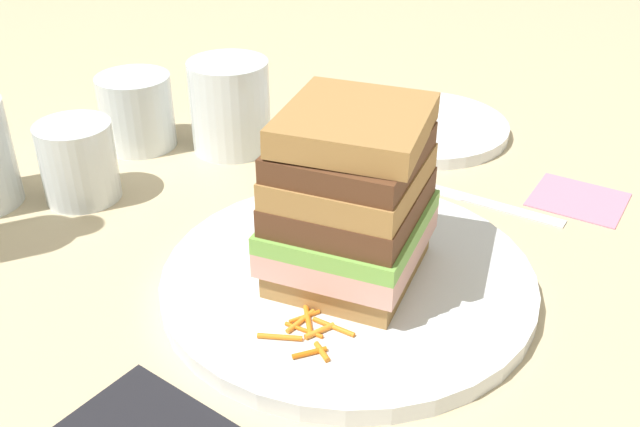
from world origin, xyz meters
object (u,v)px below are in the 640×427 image
Objects in this scene: empty_tumbler_1 at (137,111)px; napkin_pink at (578,199)px; empty_tumbler_2 at (78,162)px; sandwich at (353,197)px; knife at (466,197)px; juice_glass at (231,112)px; main_plate at (351,277)px; side_plate at (423,127)px.

empty_tumbler_1 is 0.94× the size of napkin_pink.
empty_tumbler_1 is 1.04× the size of empty_tumbler_2.
sandwich reaches higher than empty_tumbler_2.
empty_tumbler_1 is (-0.10, 0.34, 0.04)m from knife.
juice_glass is 1.28× the size of empty_tumbler_2.
knife is at bearing -73.14° from empty_tumbler_1.
sandwich is (0.00, 0.00, 0.07)m from main_plate.
knife is 2.41× the size of napkin_pink.
empty_tumbler_2 is 0.40× the size of side_plate.
knife is 2.56× the size of empty_tumbler_1.
empty_tumbler_2 is at bearing 96.97° from main_plate.
knife and napkin_pink have the same top height.
side_plate is 0.20m from napkin_pink.
empty_tumbler_2 is at bearing 97.02° from sandwich.
empty_tumbler_1 is at bearing 21.97° from empty_tumbler_2.
juice_glass is (0.13, 0.24, 0.03)m from main_plate.
knife is 0.37m from empty_tumbler_2.
empty_tumbler_1 is at bearing 76.99° from main_plate.
sandwich is at bearing -161.50° from side_plate.
main_plate is 0.18m from knife.
napkin_pink is (0.16, -0.43, -0.04)m from empty_tumbler_1.
sandwich reaches higher than juice_glass.
sandwich is 0.28m from juice_glass.
main_plate is 3.85× the size of empty_tumbler_2.
empty_tumbler_1 is at bearing 77.03° from sandwich.
side_plate is at bearing 76.09° from napkin_pink.
side_plate is (0.16, -0.15, -0.03)m from juice_glass.
knife is 0.26m from juice_glass.
napkin_pink is at bearing -55.69° from knife.
empty_tumbler_2 is at bearing 125.87° from knife.
side_plate reaches higher than napkin_pink.
side_plate is at bearing 44.87° from knife.
juice_glass is 1.23× the size of empty_tumbler_1.
sandwich is at bearing -102.97° from empty_tumbler_1.
main_plate is at bearing -118.20° from juice_glass.
empty_tumbler_2 is (-0.03, 0.28, 0.03)m from main_plate.
empty_tumbler_1 is (-0.05, 0.08, -0.00)m from juice_glass.
knife is at bearing 124.31° from napkin_pink.
side_plate is at bearing 18.50° from sandwich.
napkin_pink is (0.27, -0.38, -0.04)m from empty_tumbler_2.
sandwich reaches higher than empty_tumbler_1.
main_plate is 3.48× the size of napkin_pink.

